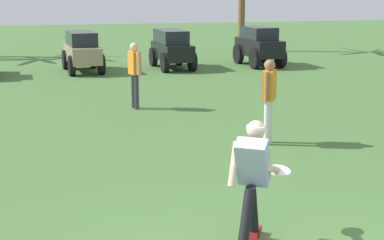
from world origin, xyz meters
name	(u,v)px	position (x,y,z in m)	size (l,w,h in m)	color
frisbee_thrower	(252,177)	(0.14, 0.97, 0.80)	(0.82, 0.89, 1.41)	black
frisbee_in_flight	(279,171)	(0.59, 1.31, 0.73)	(0.32, 0.32, 0.07)	white
teammate_near_sideline	(135,69)	(-0.12, 8.73, 0.94)	(0.28, 0.49, 1.56)	#33333D
teammate_midfield	(269,93)	(1.84, 5.04, 0.94)	(0.35, 0.45, 1.56)	silver
parked_car_slot_b	(82,50)	(-1.03, 15.24, 0.72)	(1.36, 2.48, 1.34)	#998466
parked_car_slot_c	(172,48)	(2.06, 15.32, 0.72)	(1.30, 2.46, 1.34)	black
parked_car_slot_d	(259,45)	(5.28, 15.33, 0.74)	(1.33, 2.42, 1.40)	black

